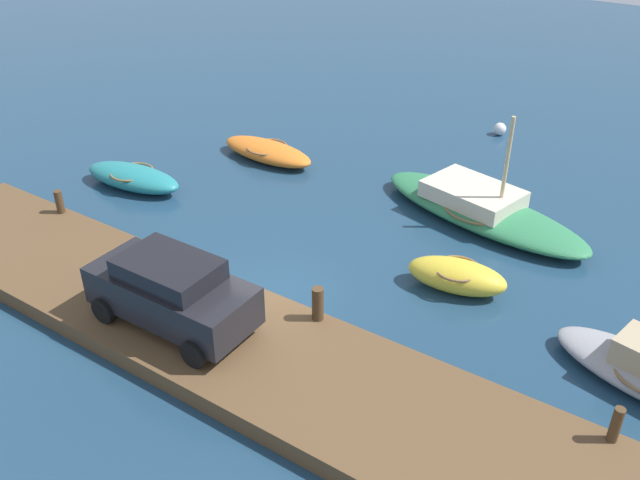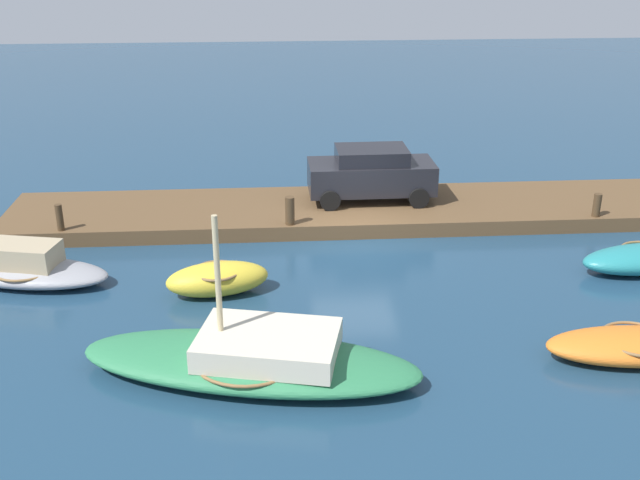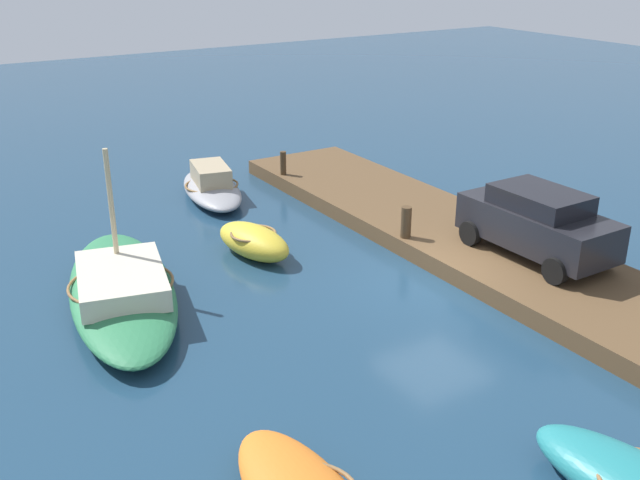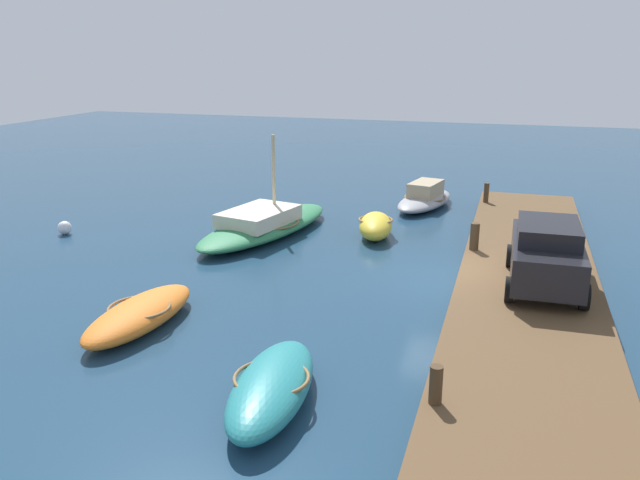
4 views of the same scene
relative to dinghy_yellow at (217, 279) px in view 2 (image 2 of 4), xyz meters
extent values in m
plane|color=navy|center=(-3.88, -3.09, -0.43)|extent=(84.00, 84.00, 0.00)
cube|color=brown|center=(-3.88, -5.16, -0.20)|extent=(21.44, 3.72, 0.46)
ellipsoid|color=gold|center=(0.00, 0.00, -0.01)|extent=(2.76, 1.61, 0.84)
torus|color=olive|center=(0.00, 0.00, 0.22)|extent=(1.43, 1.43, 0.07)
ellipsoid|color=orange|center=(-9.16, 3.80, -0.11)|extent=(3.95, 1.65, 0.64)
torus|color=olive|center=(-9.16, 3.80, 0.07)|extent=(1.59, 1.59, 0.07)
ellipsoid|color=#2D7A4C|center=(-0.86, 3.85, -0.10)|extent=(7.52, 3.89, 0.65)
torus|color=olive|center=(-0.86, 3.85, 0.08)|extent=(2.89, 2.89, 0.07)
cube|color=beige|center=(-1.26, 3.94, 0.35)|extent=(3.18, 2.45, 0.51)
cylinder|color=#C6B284|center=(-0.30, 3.72, 1.61)|extent=(0.12, 0.12, 3.03)
ellipsoid|color=#939399|center=(5.01, -1.03, -0.14)|extent=(4.65, 2.57, 0.57)
torus|color=olive|center=(5.01, -1.03, 0.01)|extent=(2.08, 2.08, 0.07)
cube|color=tan|center=(5.06, -1.04, 0.35)|extent=(1.97, 1.39, 0.64)
cylinder|color=#47331E|center=(-11.32, -3.55, 0.39)|extent=(0.24, 0.24, 0.72)
cylinder|color=#47331E|center=(-1.97, -3.55, 0.46)|extent=(0.28, 0.28, 0.86)
cylinder|color=#47331E|center=(4.73, -3.55, 0.43)|extent=(0.20, 0.20, 0.79)
cube|color=black|center=(-4.65, -5.53, 0.82)|extent=(4.02, 1.76, 0.94)
cube|color=black|center=(-4.65, -5.53, 1.53)|extent=(2.26, 1.54, 0.47)
cylinder|color=black|center=(-3.25, -4.65, 0.35)|extent=(0.64, 0.23, 0.64)
cylinder|color=black|center=(-3.23, -6.37, 0.35)|extent=(0.64, 0.23, 0.64)
cylinder|color=black|center=(-6.06, -4.69, 0.35)|extent=(0.64, 0.23, 0.64)
cylinder|color=black|center=(-6.04, -6.40, 0.35)|extent=(0.64, 0.23, 0.64)
camera|label=1|loc=(5.16, -14.07, 9.84)|focal=37.93mm
camera|label=2|loc=(-1.36, 17.34, 8.27)|focal=42.29mm
camera|label=3|loc=(-16.33, 8.06, 7.43)|focal=41.51mm
camera|label=4|loc=(-21.41, -4.53, 6.03)|focal=35.73mm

